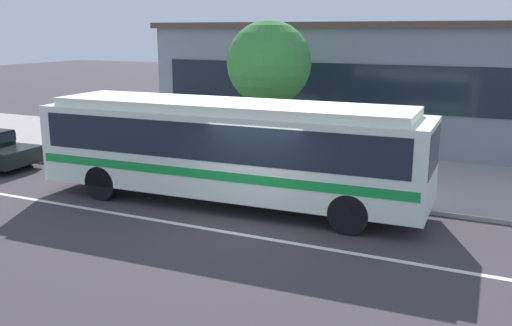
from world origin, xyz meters
name	(u,v)px	position (x,y,z in m)	size (l,w,h in m)	color
ground_plane	(253,224)	(0.00, 0.00, 0.00)	(120.00, 120.00, 0.00)	#3B353A
sidewalk_slab	(334,166)	(0.00, 6.68, 0.06)	(60.00, 8.00, 0.12)	#A09390
lane_stripe_center	(238,234)	(0.00, -0.80, 0.00)	(56.00, 0.16, 0.01)	silver
transit_bus	(229,145)	(-1.37, 1.33, 1.67)	(11.04, 2.97, 2.88)	white
pedestrian_waiting_near_sign	(242,142)	(-2.66, 4.70, 1.07)	(0.44, 0.44, 1.62)	#756C58
pedestrian_walking_along_curb	(260,142)	(-1.96, 4.67, 1.11)	(0.39, 0.39, 1.70)	#27363A
bus_stop_sign	(417,147)	(3.44, 3.02, 1.72)	(0.08, 0.44, 2.49)	gray
street_tree_near_stop	(269,64)	(-2.15, 5.80, 3.64)	(2.92, 2.92, 5.01)	brown
station_building	(386,83)	(0.51, 12.11, 2.55)	(19.19, 6.94, 5.08)	gray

